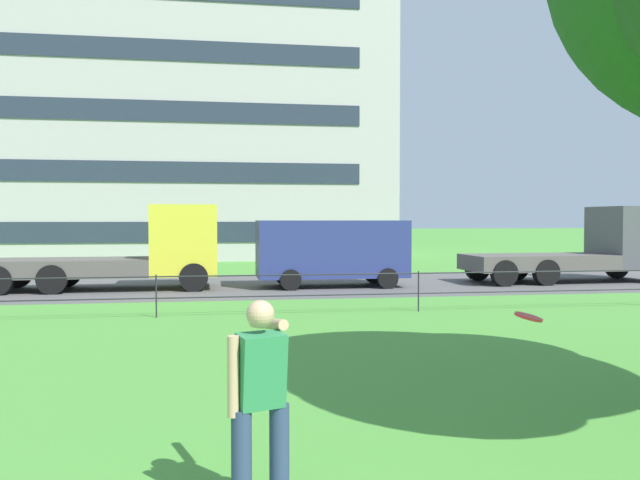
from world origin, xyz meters
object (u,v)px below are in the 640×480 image
object	(u,v)px
panel_van_left	(332,249)
flatbed_truck_far_right	(592,248)
frisbee	(529,317)
person_thrower	(260,397)
flatbed_truck_far_left	(138,252)
apartment_building_background	(145,124)

from	to	relation	value
panel_van_left	flatbed_truck_far_right	world-z (taller)	flatbed_truck_far_right
frisbee	panel_van_left	distance (m)	15.55
flatbed_truck_far_right	person_thrower	bearing A→B (deg)	-128.37
person_thrower	panel_van_left	bearing A→B (deg)	78.01
person_thrower	flatbed_truck_far_left	bearing A→B (deg)	99.90
person_thrower	flatbed_truck_far_right	world-z (taller)	flatbed_truck_far_right
flatbed_truck_far_left	apartment_building_background	distance (m)	20.65
frisbee	flatbed_truck_far_right	bearing A→B (deg)	56.36
frisbee	flatbed_truck_far_left	size ratio (longest dim) A/B	0.05
person_thrower	flatbed_truck_far_left	size ratio (longest dim) A/B	0.23
flatbed_truck_far_right	apartment_building_background	world-z (taller)	apartment_building_background
frisbee	apartment_building_background	size ratio (longest dim) A/B	0.01
flatbed_truck_far_right	flatbed_truck_far_left	bearing A→B (deg)	-179.72
person_thrower	flatbed_truck_far_right	bearing A→B (deg)	51.63
flatbed_truck_far_left	panel_van_left	xyz separation A→B (m)	(6.38, -0.26, 0.05)
frisbee	apartment_building_background	xyz separation A→B (m)	(-7.40, 35.15, 6.83)
frisbee	panel_van_left	size ratio (longest dim) A/B	0.07
panel_van_left	flatbed_truck_far_right	size ratio (longest dim) A/B	0.68
frisbee	flatbed_truck_far_right	xyz separation A→B (m)	(10.56, 15.87, -0.12)
person_thrower	flatbed_truck_far_right	distance (m)	21.30
panel_van_left	person_thrower	bearing A→B (deg)	-101.99
flatbed_truck_far_left	flatbed_truck_far_right	bearing A→B (deg)	0.28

